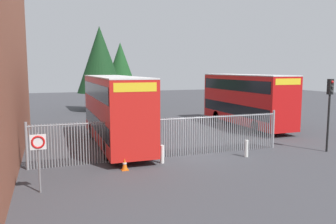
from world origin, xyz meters
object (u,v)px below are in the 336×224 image
object	(u,v)px
traffic_cone_by_gate	(125,164)
bollard_center_front	(246,148)
double_decker_bus_near_gate	(115,108)
double_decker_bus_behind_fence_left	(245,98)
bollard_near_left	(162,154)
traffic_light_kerbside	(330,102)
speed_limit_sign_post	(38,149)

from	to	relation	value
traffic_cone_by_gate	bollard_center_front	bearing A→B (deg)	1.92
double_decker_bus_near_gate	bollard_center_front	size ratio (longest dim) A/B	11.38
double_decker_bus_behind_fence_left	bollard_near_left	bearing A→B (deg)	-140.12
double_decker_bus_behind_fence_left	bollard_center_front	distance (m)	10.79
traffic_cone_by_gate	traffic_light_kerbside	bearing A→B (deg)	-1.47
double_decker_bus_near_gate	double_decker_bus_behind_fence_left	bearing A→B (deg)	17.63
bollard_center_front	speed_limit_sign_post	distance (m)	11.03
traffic_cone_by_gate	traffic_light_kerbside	world-z (taller)	traffic_light_kerbside
double_decker_bus_near_gate	traffic_light_kerbside	size ratio (longest dim) A/B	2.51
bollard_near_left	speed_limit_sign_post	xyz separation A→B (m)	(-5.91, -2.48, 1.30)
speed_limit_sign_post	traffic_light_kerbside	distance (m)	16.05
speed_limit_sign_post	traffic_light_kerbside	bearing A→B (deg)	5.72
traffic_light_kerbside	speed_limit_sign_post	bearing A→B (deg)	-174.28
bollard_center_front	double_decker_bus_near_gate	bearing A→B (deg)	140.37
double_decker_bus_near_gate	speed_limit_sign_post	world-z (taller)	double_decker_bus_near_gate
double_decker_bus_behind_fence_left	double_decker_bus_near_gate	bearing A→B (deg)	-162.37
double_decker_bus_near_gate	bollard_near_left	world-z (taller)	double_decker_bus_near_gate
double_decker_bus_behind_fence_left	traffic_cone_by_gate	bearing A→B (deg)	-143.46
double_decker_bus_near_gate	bollard_center_front	bearing A→B (deg)	-39.63
bollard_near_left	speed_limit_sign_post	world-z (taller)	speed_limit_sign_post
double_decker_bus_near_gate	bollard_near_left	bearing A→B (deg)	-72.91
bollard_near_left	traffic_cone_by_gate	size ratio (longest dim) A/B	1.61
speed_limit_sign_post	double_decker_bus_near_gate	bearing A→B (deg)	59.21
traffic_light_kerbside	bollard_center_front	bearing A→B (deg)	174.00
double_decker_bus_near_gate	bollard_near_left	distance (m)	5.49
bollard_center_front	traffic_light_kerbside	xyz separation A→B (m)	(5.18, -0.54, 2.51)
bollard_near_left	traffic_light_kerbside	world-z (taller)	traffic_light_kerbside
double_decker_bus_near_gate	bollard_near_left	xyz separation A→B (m)	(1.51, -4.91, -1.95)
double_decker_bus_near_gate	double_decker_bus_behind_fence_left	xyz separation A→B (m)	(11.91, 3.79, 0.00)
double_decker_bus_behind_fence_left	traffic_cone_by_gate	world-z (taller)	double_decker_bus_behind_fence_left
bollard_center_front	traffic_cone_by_gate	size ratio (longest dim) A/B	1.61
bollard_near_left	traffic_light_kerbside	bearing A→B (deg)	-5.08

